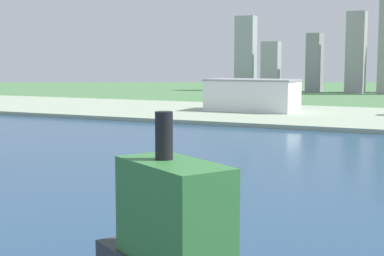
{
  "coord_description": "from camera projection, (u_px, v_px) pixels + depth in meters",
  "views": [
    {
      "loc": [
        70.05,
        123.71,
        35.88
      ],
      "look_at": [
        7.98,
        254.03,
        19.29
      ],
      "focal_mm": 54.44,
      "sensor_mm": 36.0,
      "label": 1
    }
  ],
  "objects": [
    {
      "name": "ground_plane",
      "position": [
        230.0,
        170.0,
        192.14
      ],
      "size": [
        2400.0,
        2400.0,
        0.0
      ],
      "primitive_type": "plane",
      "color": "#487647"
    },
    {
      "name": "water_bay",
      "position": [
        136.0,
        213.0,
        138.31
      ],
      "size": [
        840.0,
        360.0,
        0.15
      ],
      "primitive_type": "cube",
      "color": "navy",
      "rests_on": "ground"
    },
    {
      "name": "industrial_pier",
      "position": [
        343.0,
        117.0,
        362.41
      ],
      "size": [
        840.0,
        140.0,
        2.5
      ],
      "primitive_type": "cube",
      "color": "#97A78E",
      "rests_on": "ground"
    },
    {
      "name": "warehouse_main",
      "position": [
        252.0,
        95.0,
        393.06
      ],
      "size": [
        59.95,
        33.23,
        21.47
      ],
      "color": "white",
      "rests_on": "industrial_pier"
    },
    {
      "name": "distant_skyline",
      "position": [
        343.0,
        50.0,
        673.31
      ],
      "size": [
        229.06,
        76.72,
        124.35
      ],
      "color": "#9A9DA5",
      "rests_on": "ground"
    }
  ]
}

